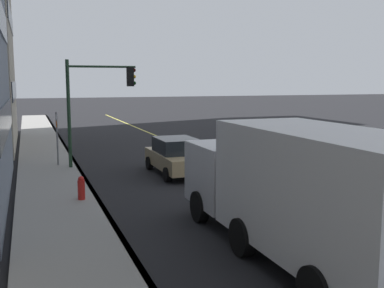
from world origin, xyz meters
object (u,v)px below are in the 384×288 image
at_px(fire_hydrant, 81,190).
at_px(street_sign_post, 57,135).
at_px(traffic_light_mast, 96,95).
at_px(pedestrian_with_backpack, 282,170).
at_px(car_tan, 177,156).
at_px(truck_white, 299,189).
at_px(car_black, 338,166).

bearing_deg(fire_hydrant, street_sign_post, 2.54).
bearing_deg(traffic_light_mast, pedestrian_with_backpack, -144.10).
xyz_separation_m(car_tan, traffic_light_mast, (2.41, 3.07, 2.62)).
relative_size(car_tan, truck_white, 0.52).
xyz_separation_m(car_tan, pedestrian_with_backpack, (-4.99, -2.29, 0.14)).
bearing_deg(fire_hydrant, car_black, -92.29).
distance_m(truck_white, pedestrian_with_backpack, 5.83).
xyz_separation_m(truck_white, pedestrian_with_backpack, (5.14, -2.66, -0.69)).
bearing_deg(fire_hydrant, pedestrian_with_backpack, -101.14).
xyz_separation_m(car_tan, truck_white, (-10.14, 0.37, 0.83)).
bearing_deg(street_sign_post, car_black, -125.32).
xyz_separation_m(truck_white, fire_hydrant, (6.48, 4.15, -1.17)).
bearing_deg(truck_white, fire_hydrant, 32.63).
distance_m(car_black, car_tan, 6.78).
relative_size(pedestrian_with_backpack, street_sign_post, 0.62).
bearing_deg(car_tan, fire_hydrant, 128.91).
relative_size(car_black, truck_white, 0.47).
relative_size(car_tan, pedestrian_with_backpack, 2.65).
distance_m(truck_white, traffic_light_mast, 12.96).
distance_m(pedestrian_with_backpack, fire_hydrant, 6.96).
relative_size(truck_white, street_sign_post, 3.18).
distance_m(traffic_light_mast, street_sign_post, 2.69).
bearing_deg(car_black, car_tan, 53.30).
bearing_deg(pedestrian_with_backpack, car_black, -73.29).
relative_size(truck_white, fire_hydrant, 8.89).
distance_m(car_tan, traffic_light_mast, 4.70).
height_order(traffic_light_mast, fire_hydrant, traffic_light_mast).
relative_size(car_black, car_tan, 0.90).
bearing_deg(car_tan, pedestrian_with_backpack, -155.37).
distance_m(car_black, traffic_light_mast, 11.02).
bearing_deg(traffic_light_mast, car_tan, -128.14).
bearing_deg(traffic_light_mast, fire_hydrant, 166.53).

